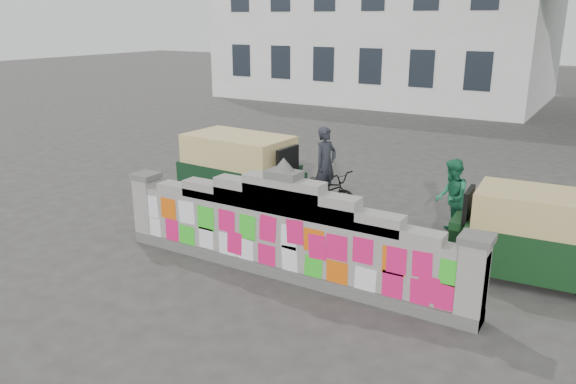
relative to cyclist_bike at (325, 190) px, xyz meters
name	(u,v)px	position (x,y,z in m)	size (l,w,h in m)	color
ground	(284,275)	(0.95, -3.28, -0.48)	(100.00, 100.00, 0.00)	#383533
parapet_wall	(284,233)	(0.95, -3.29, 0.27)	(6.48, 0.44, 2.01)	#4C4C49
building	(388,20)	(-6.05, 18.70, 3.54)	(16.00, 10.00, 8.90)	silver
cyclist_bike	(325,190)	(0.00, 0.00, 0.00)	(0.64, 1.82, 0.96)	black
cyclist_rider	(325,175)	(0.00, 0.00, 0.33)	(0.59, 0.39, 1.62)	#202229
pedestrian	(451,198)	(2.77, -0.06, 0.29)	(0.74, 0.58, 1.53)	#20774D
rickshaw_left	(242,170)	(-1.73, -0.72, 0.37)	(2.99, 1.50, 1.63)	black
rickshaw_right	(538,235)	(4.49, -1.25, 0.28)	(2.69, 1.38, 1.47)	black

